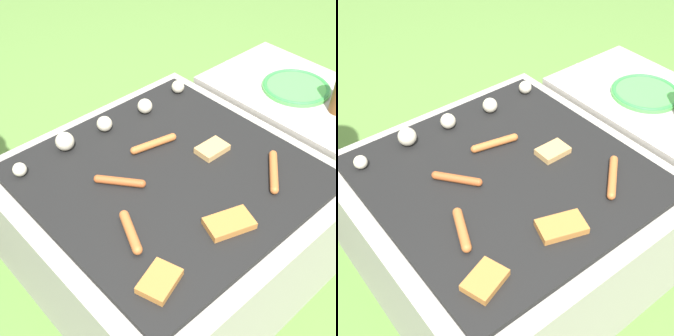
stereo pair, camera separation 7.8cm
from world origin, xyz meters
TOP-DOWN VIEW (x-y plane):
  - ground_plane at (0.00, 0.00)m, footprint 14.00×14.00m
  - grill at (0.00, 0.00)m, footprint 0.87×0.87m
  - side_ledge at (0.67, 0.03)m, footprint 0.44×0.63m
  - sausage_front_center at (0.23, -0.22)m, footprint 0.15×0.13m
  - sausage_mid_left at (-0.14, 0.06)m, footprint 0.10×0.13m
  - sausage_back_center at (-0.23, -0.11)m, footprint 0.07×0.14m
  - sausage_front_right at (0.05, 0.12)m, footprint 0.16×0.05m
  - bread_slice_left at (-0.28, -0.27)m, footprint 0.12×0.10m
  - bread_slice_right at (-0.02, -0.26)m, footprint 0.14×0.11m
  - bread_slice_center at (0.17, -0.02)m, footprint 0.10×0.07m
  - mushroom_row at (-0.01, 0.30)m, footprint 0.70×0.07m
  - plate_colorful at (0.67, 0.02)m, footprint 0.25×0.25m
  - fork_utensil at (0.64, 0.26)m, footprint 0.08×0.17m

SIDE VIEW (x-z plane):
  - ground_plane at x=0.00m, z-range 0.00..0.00m
  - grill at x=0.00m, z-range 0.00..0.42m
  - side_ledge at x=0.67m, z-range 0.00..0.42m
  - fork_utensil at x=0.64m, z-range 0.42..0.43m
  - plate_colorful at x=0.67m, z-range 0.42..0.44m
  - bread_slice_left at x=-0.28m, z-range 0.42..0.44m
  - bread_slice_right at x=-0.02m, z-range 0.42..0.44m
  - bread_slice_center at x=0.17m, z-range 0.42..0.44m
  - sausage_mid_left at x=-0.14m, z-range 0.42..0.45m
  - sausage_front_right at x=0.05m, z-range 0.42..0.45m
  - sausage_front_center at x=0.23m, z-range 0.42..0.45m
  - sausage_back_center at x=-0.23m, z-range 0.42..0.45m
  - mushroom_row at x=-0.01m, z-range 0.42..0.48m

